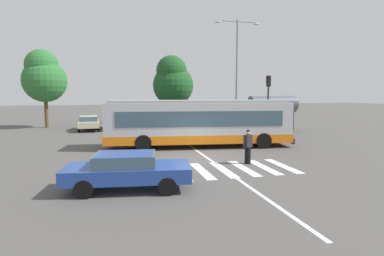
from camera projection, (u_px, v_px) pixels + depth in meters
name	position (u px, v px, depth m)	size (l,w,h in m)	color
ground_plane	(200.00, 158.00, 16.87)	(160.00, 160.00, 0.00)	#514F4C
city_transit_bus	(199.00, 123.00, 20.38)	(12.31, 4.09, 3.06)	black
pedestrian_crossing_street	(248.00, 145.00, 15.48)	(0.54, 0.40, 1.72)	black
foreground_sedan	(127.00, 169.00, 11.33)	(4.70, 2.40, 1.35)	black
parked_car_champagne	(89.00, 122.00, 29.55)	(2.08, 4.60, 1.35)	black
parked_car_blue	(116.00, 121.00, 30.48)	(1.95, 4.54, 1.35)	black
parked_car_teal	(146.00, 121.00, 31.17)	(1.95, 4.54, 1.35)	black
parked_car_black	(172.00, 120.00, 31.52)	(1.95, 4.54, 1.35)	black
parked_car_charcoal	(197.00, 120.00, 32.34)	(1.88, 4.50, 1.35)	black
parked_car_white	(220.00, 119.00, 33.52)	(1.96, 4.55, 1.35)	black
traffic_light_far_corner	(268.00, 95.00, 26.13)	(0.33, 0.32, 4.96)	#28282B
bus_stop_shelter	(273.00, 105.00, 29.05)	(4.56, 1.54, 3.25)	#28282B
twin_arm_street_lamp	(237.00, 65.00, 28.73)	(4.33, 0.32, 10.15)	#939399
background_tree_left	(44.00, 76.00, 31.23)	(4.30, 4.30, 7.87)	brown
background_tree_right	(173.00, 81.00, 36.51)	(4.78, 4.78, 7.88)	brown
crosswalk_painted_stripes	(223.00, 170.00, 14.38)	(6.58, 3.10, 0.01)	silver
lane_center_line	(198.00, 151.00, 18.90)	(0.16, 24.00, 0.01)	silver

